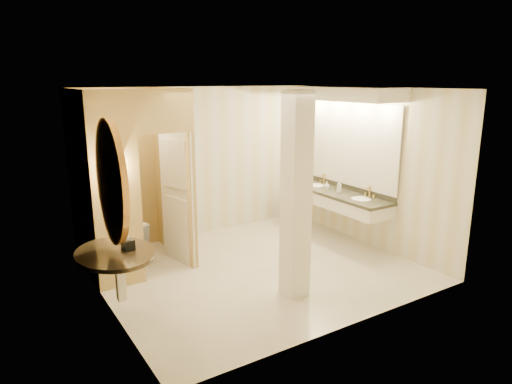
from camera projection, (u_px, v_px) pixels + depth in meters
floor at (257, 268)px, 7.02m from camera, size 4.50×4.50×0.00m
ceiling at (257, 88)px, 6.37m from camera, size 4.50×4.50×0.00m
wall_back at (198, 162)px, 8.33m from camera, size 4.50×0.02×2.70m
wall_front at (354, 216)px, 5.05m from camera, size 4.50×0.02×2.70m
wall_left at (101, 205)px, 5.52m from camera, size 0.02×4.00×2.70m
wall_right at (367, 167)px, 7.86m from camera, size 0.02×4.00×2.70m
toilet_closet at (161, 177)px, 6.90m from camera, size 1.50×1.55×2.70m
wall_sconce at (115, 165)px, 5.95m from camera, size 0.14×0.14×0.42m
vanity at (340, 150)px, 7.98m from camera, size 0.75×2.39×2.09m
console_shelf at (113, 212)px, 5.20m from camera, size 1.12×1.12×2.01m
pillar at (296, 197)px, 5.85m from camera, size 0.30×0.30×2.70m
tissue_box at (128, 245)px, 5.34m from camera, size 0.14×0.14×0.13m
toilet at (131, 241)px, 7.24m from camera, size 0.46×0.70×0.67m
soap_bottle_a at (326, 187)px, 8.22m from camera, size 0.07×0.07×0.12m
soap_bottle_b at (327, 185)px, 8.33m from camera, size 0.11×0.11×0.13m
soap_bottle_c at (339, 187)px, 8.02m from camera, size 0.11×0.11×0.22m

